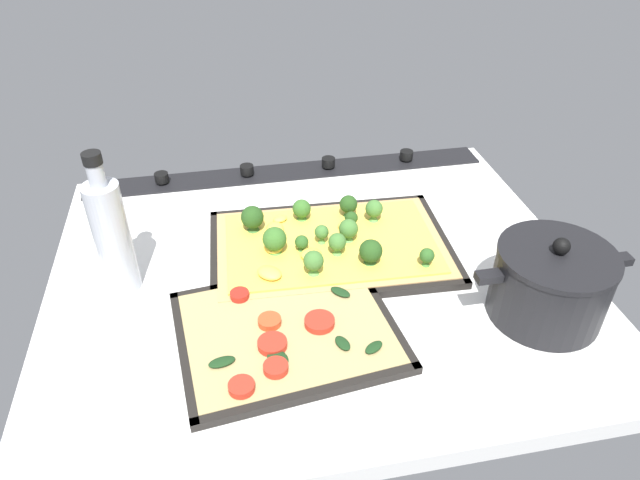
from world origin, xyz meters
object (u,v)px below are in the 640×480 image
broccoli_pizza (326,241)px  oil_bottle (112,235)px  veggie_pizza_back (286,331)px  baking_tray_front (331,249)px  cooking_pot (550,284)px  baking_tray_back (287,332)px

broccoli_pizza → oil_bottle: bearing=5.1°
veggie_pizza_back → oil_bottle: oil_bottle is taller
baking_tray_front → oil_bottle: (33.98, 2.90, 9.50)cm
oil_bottle → broccoli_pizza: bearing=-174.9°
oil_bottle → veggie_pizza_back: bearing=146.1°
veggie_pizza_back → cooking_pot: bearing=176.5°
baking_tray_front → oil_bottle: oil_bottle is taller
baking_tray_back → veggie_pizza_back: veggie_pizza_back is taller
cooking_pot → oil_bottle: size_ratio=1.01×
broccoli_pizza → veggie_pizza_back: size_ratio=1.28×
baking_tray_back → oil_bottle: 29.95cm
broccoli_pizza → baking_tray_back: bearing=62.9°
baking_tray_front → baking_tray_back: size_ratio=1.26×
cooking_pot → oil_bottle: bearing=-16.4°
veggie_pizza_back → oil_bottle: bearing=-33.9°
baking_tray_front → oil_bottle: size_ratio=1.78×
baking_tray_front → baking_tray_back: 21.07cm
broccoli_pizza → baking_tray_back: (9.48, 18.50, -1.64)cm
baking_tray_front → oil_bottle: bearing=4.9°
baking_tray_back → cooking_pot: 38.61cm
broccoli_pizza → veggie_pizza_back: broccoli_pizza is taller
veggie_pizza_back → cooking_pot: 38.64cm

